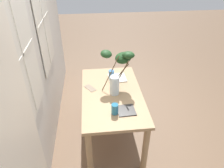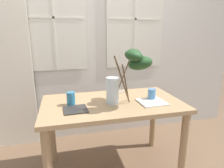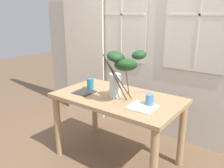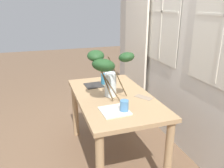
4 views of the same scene
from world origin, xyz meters
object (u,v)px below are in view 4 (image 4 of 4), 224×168
at_px(vase_with_branches, 108,70).
at_px(drinking_glass_blue_right, 124,106).
at_px(drinking_glass_blue_left, 104,79).
at_px(dining_table, 114,106).
at_px(plate_square_left, 94,85).
at_px(plate_square_right, 115,111).

bearing_deg(vase_with_branches, drinking_glass_blue_right, 13.62).
height_order(drinking_glass_blue_left, drinking_glass_blue_right, drinking_glass_blue_left).
distance_m(dining_table, plate_square_left, 0.41).
height_order(dining_table, vase_with_branches, vase_with_branches).
xyz_separation_m(dining_table, drinking_glass_blue_left, (-0.40, 0.01, 0.19)).
bearing_deg(dining_table, plate_square_left, -160.93).
xyz_separation_m(vase_with_branches, drinking_glass_blue_right, (0.28, 0.07, -0.27)).
xyz_separation_m(vase_with_branches, drinking_glass_blue_left, (-0.52, 0.11, -0.26)).
bearing_deg(vase_with_branches, plate_square_left, -177.13).
height_order(vase_with_branches, plate_square_left, vase_with_branches).
relative_size(dining_table, drinking_glass_blue_left, 10.75).
xyz_separation_m(dining_table, plate_square_right, (0.37, -0.12, 0.13)).
xyz_separation_m(vase_with_branches, plate_square_left, (-0.49, -0.02, -0.32)).
bearing_deg(dining_table, vase_with_branches, -39.24).
bearing_deg(drinking_glass_blue_left, plate_square_right, -9.43).
height_order(dining_table, drinking_glass_blue_right, drinking_glass_blue_right).
bearing_deg(drinking_glass_blue_right, dining_table, 174.99).
bearing_deg(dining_table, plate_square_right, -17.46).
relative_size(vase_with_branches, plate_square_left, 2.66).
bearing_deg(drinking_glass_blue_left, vase_with_branches, -12.28).
height_order(vase_with_branches, drinking_glass_blue_right, vase_with_branches).
bearing_deg(vase_with_branches, plate_square_right, -3.13).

